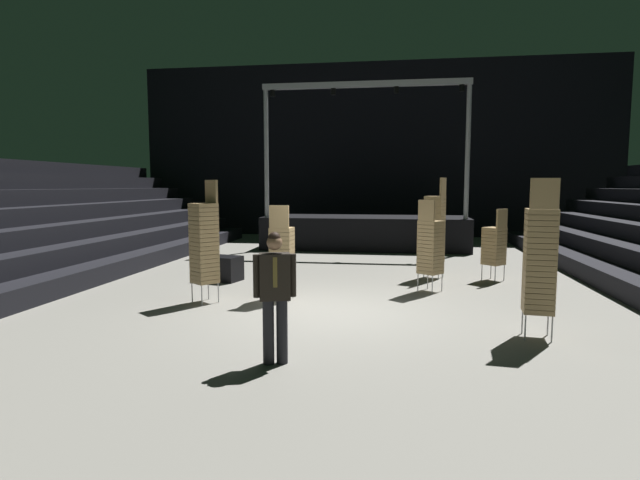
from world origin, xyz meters
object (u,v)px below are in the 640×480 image
Objects in this scene: chair_stack_mid_right at (494,245)px; chair_stack_rear_left at (431,246)px; chair_stack_front_left at (204,242)px; chair_stack_front_right at (540,259)px; man_with_tie at (275,290)px; equipment_road_case at (222,268)px; chair_stack_mid_centre at (282,252)px; chair_stack_mid_left at (435,228)px; stage_riser at (365,230)px.

chair_stack_rear_left reaches higher than chair_stack_mid_right.
chair_stack_front_left is 6.21m from chair_stack_front_right.
man_with_tie reaches higher than equipment_road_case.
chair_stack_front_right is at bearing -156.70° from chair_stack_front_left.
man_with_tie is 3.92m from chair_stack_mid_centre.
man_with_tie is 7.32m from chair_stack_mid_left.
stage_riser is 4.21× the size of chair_stack_mid_right.
chair_stack_mid_right reaches higher than equipment_road_case.
chair_stack_mid_right is at bearing -59.83° from stage_riser.
equipment_road_case is (-3.10, -7.19, -0.39)m from stage_riser.
chair_stack_front_right is at bearing -73.12° from stage_riser.
chair_stack_rear_left is at bearing -120.40° from chair_stack_front_left.
man_with_tie is 0.71× the size of chair_stack_front_right.
chair_stack_front_right is (3.75, 1.75, 0.24)m from man_with_tie.
chair_stack_front_left is at bearing 171.55° from chair_stack_front_right.
stage_riser is 9.13m from chair_stack_mid_centre.
equipment_road_case is at bearing -113.32° from stage_riser.
chair_stack_mid_left is (4.77, 3.54, 0.04)m from chair_stack_front_left.
chair_stack_front_right is 3.68m from chair_stack_rear_left.
man_with_tie is 0.98× the size of chair_stack_mid_right.
chair_stack_front_left is 2.59m from equipment_road_case.
man_with_tie is 1.96× the size of equipment_road_case.
stage_riser is 3.05× the size of chair_stack_front_left.
chair_stack_mid_right is 0.88× the size of chair_stack_rear_left.
chair_stack_front_left reaches higher than chair_stack_mid_centre.
chair_stack_mid_left reaches higher than chair_stack_rear_left.
chair_stack_front_left is 4.92m from chair_stack_rear_left.
chair_stack_rear_left is (1.94, -7.76, 0.33)m from stage_riser.
chair_stack_mid_left reaches higher than chair_stack_front_left.
man_with_tie is at bearing -75.58° from chair_stack_mid_centre.
chair_stack_front_right is 5.27m from chair_stack_mid_left.
chair_stack_mid_right is (1.45, -0.16, -0.38)m from chair_stack_mid_left.
stage_riser is 4.28× the size of man_with_tie.
chair_stack_mid_centre is at bearing -94.84° from man_with_tie.
chair_stack_rear_left is (3.09, 1.29, 0.04)m from chair_stack_mid_centre.
chair_stack_front_left is 2.75× the size of equipment_road_case.
stage_riser is at bearing 85.66° from chair_stack_mid_centre.
chair_stack_front_left is at bearing 147.85° from chair_stack_mid_left.
chair_stack_mid_centre is at bearing -43.68° from equipment_road_case.
chair_stack_front_left reaches higher than chair_stack_rear_left.
chair_stack_front_right is (6.01, -1.58, 0.00)m from chair_stack_front_left.
stage_riser is 3.05× the size of chair_stack_front_right.
man_with_tie is at bearing -166.68° from chair_stack_mid_right.
stage_riser is 8.39× the size of equipment_road_case.
chair_stack_mid_right is 0.91× the size of chair_stack_mid_centre.
chair_stack_rear_left is at bearing 119.29° from chair_stack_front_right.
chair_stack_front_right reaches higher than chair_stack_rear_left.
stage_riser is 8.00m from chair_stack_rear_left.
chair_stack_front_right is at bearing -21.89° from chair_stack_mid_centre.
chair_stack_mid_centre is (-1.15, -9.05, 0.29)m from stage_riser.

